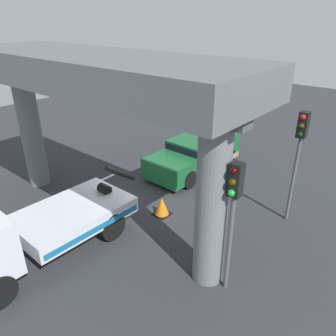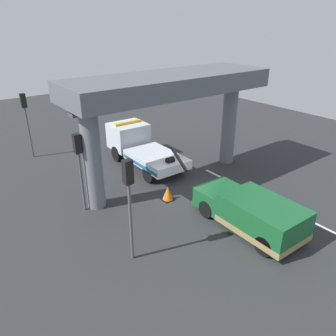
{
  "view_description": "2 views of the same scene",
  "coord_description": "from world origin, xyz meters",
  "px_view_note": "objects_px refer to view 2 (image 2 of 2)",
  "views": [
    {
      "loc": [
        7.92,
        8.52,
        7.09
      ],
      "look_at": [
        -1.24,
        0.84,
        1.44
      ],
      "focal_mm": 34.65,
      "sensor_mm": 36.0,
      "label": 1
    },
    {
      "loc": [
        -11.99,
        10.32,
        8.59
      ],
      "look_at": [
        0.55,
        0.87,
        1.39
      ],
      "focal_mm": 34.78,
      "sensor_mm": 36.0,
      "label": 2
    }
  ],
  "objects_px": {
    "traffic_light_near": "(129,189)",
    "traffic_light_mid": "(25,112)",
    "traffic_light_far": "(79,156)",
    "traffic_cone_orange": "(168,193)",
    "tow_truck_white": "(140,145)",
    "towed_van_green": "(252,213)"
  },
  "relations": [
    {
      "from": "traffic_light_near",
      "to": "tow_truck_white",
      "type": "bearing_deg",
      "value": -34.42
    },
    {
      "from": "traffic_cone_orange",
      "to": "traffic_light_mid",
      "type": "bearing_deg",
      "value": 20.76
    },
    {
      "from": "tow_truck_white",
      "to": "traffic_cone_orange",
      "type": "distance_m",
      "value": 5.2
    },
    {
      "from": "traffic_light_far",
      "to": "traffic_cone_orange",
      "type": "distance_m",
      "value": 4.91
    },
    {
      "from": "tow_truck_white",
      "to": "traffic_light_mid",
      "type": "relative_size",
      "value": 1.68
    },
    {
      "from": "tow_truck_white",
      "to": "traffic_light_mid",
      "type": "xyz_separation_m",
      "value": [
        5.26,
        5.3,
        1.95
      ]
    },
    {
      "from": "towed_van_green",
      "to": "traffic_light_far",
      "type": "height_order",
      "value": "traffic_light_far"
    },
    {
      "from": "traffic_light_far",
      "to": "traffic_light_mid",
      "type": "relative_size",
      "value": 0.91
    },
    {
      "from": "traffic_cone_orange",
      "to": "traffic_light_far",
      "type": "bearing_deg",
      "value": 66.36
    },
    {
      "from": "towed_van_green",
      "to": "traffic_cone_orange",
      "type": "height_order",
      "value": "towed_van_green"
    },
    {
      "from": "traffic_light_mid",
      "to": "towed_van_green",
      "type": "bearing_deg",
      "value": -159.94
    },
    {
      "from": "tow_truck_white",
      "to": "traffic_cone_orange",
      "type": "bearing_deg",
      "value": 163.73
    },
    {
      "from": "towed_van_green",
      "to": "traffic_cone_orange",
      "type": "distance_m",
      "value": 4.54
    },
    {
      "from": "tow_truck_white",
      "to": "traffic_light_far",
      "type": "bearing_deg",
      "value": 121.4
    },
    {
      "from": "traffic_light_near",
      "to": "traffic_light_mid",
      "type": "xyz_separation_m",
      "value": [
        13.0,
        0.0,
        0.08
      ]
    },
    {
      "from": "towed_van_green",
      "to": "traffic_light_near",
      "type": "relative_size",
      "value": 1.24
    },
    {
      "from": "towed_van_green",
      "to": "traffic_light_far",
      "type": "relative_size",
      "value": 1.33
    },
    {
      "from": "traffic_light_near",
      "to": "traffic_cone_orange",
      "type": "height_order",
      "value": "traffic_light_near"
    },
    {
      "from": "tow_truck_white",
      "to": "towed_van_green",
      "type": "xyz_separation_m",
      "value": [
        -9.22,
        0.01,
        -0.42
      ]
    },
    {
      "from": "traffic_light_mid",
      "to": "traffic_cone_orange",
      "type": "bearing_deg",
      "value": -159.24
    },
    {
      "from": "traffic_light_near",
      "to": "traffic_light_mid",
      "type": "height_order",
      "value": "traffic_light_mid"
    },
    {
      "from": "traffic_light_near",
      "to": "towed_van_green",
      "type": "bearing_deg",
      "value": -105.65
    }
  ]
}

